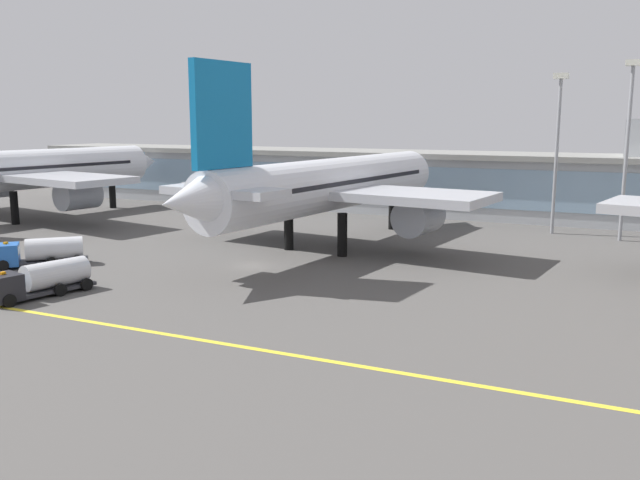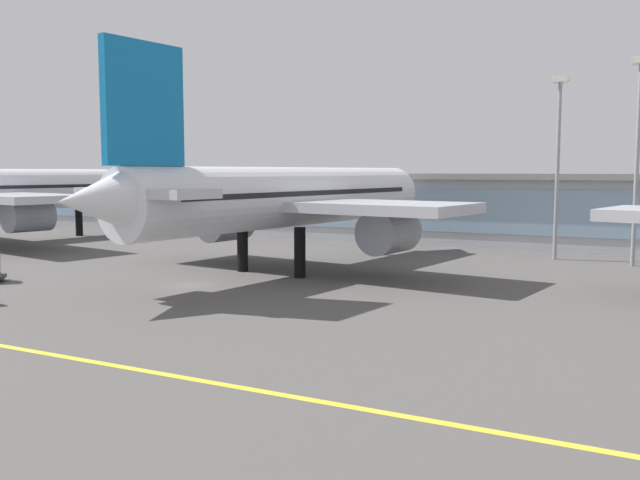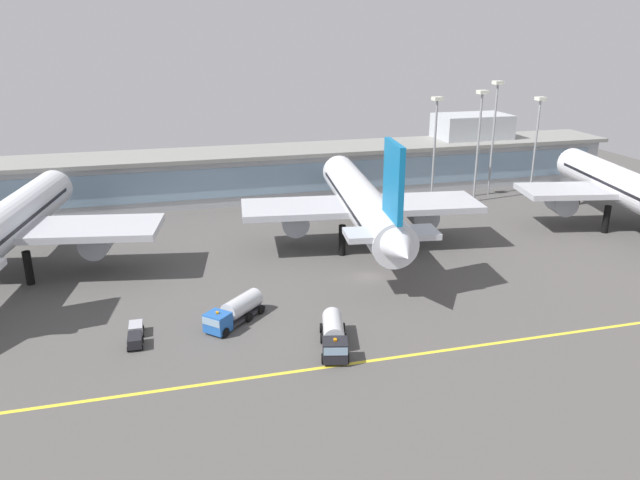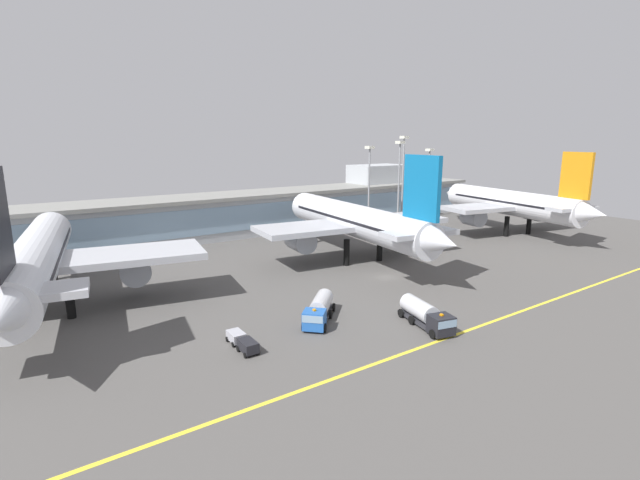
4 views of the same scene
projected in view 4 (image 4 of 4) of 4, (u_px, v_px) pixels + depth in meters
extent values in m
plane|color=#514F4C|center=(386.00, 277.00, 77.44)|extent=(193.28, 193.28, 0.00)
cube|color=yellow|center=(503.00, 318.00, 59.82)|extent=(154.62, 0.50, 0.01)
cube|color=#ADB2B7|center=(256.00, 214.00, 114.04)|extent=(138.05, 12.00, 9.05)
cube|color=#84A3BC|center=(267.00, 215.00, 109.10)|extent=(132.53, 0.20, 5.79)
cube|color=gray|center=(255.00, 194.00, 113.00)|extent=(141.05, 14.00, 0.80)
cube|color=#ADB2B7|center=(378.00, 175.00, 137.22)|extent=(16.00, 10.00, 6.00)
cylinder|color=black|center=(3.00, 309.00, 56.32)|extent=(1.10, 1.10, 4.78)
cylinder|color=black|center=(70.00, 300.00, 59.24)|extent=(1.10, 1.10, 4.78)
cylinder|color=black|center=(52.00, 266.00, 75.41)|extent=(1.10, 1.10, 4.78)
cylinder|color=silver|center=(36.00, 258.00, 59.77)|extent=(13.59, 43.52, 5.98)
cone|color=silver|center=(53.00, 228.00, 80.52)|extent=(6.55, 6.31, 5.68)
cube|color=#84A3BC|center=(50.00, 225.00, 77.17)|extent=(5.16, 4.92, 1.79)
cube|color=black|center=(35.00, 255.00, 59.67)|extent=(12.42, 36.74, 0.48)
cube|color=#B7BAC1|center=(36.00, 264.00, 59.93)|extent=(43.08, 17.68, 0.96)
cylinder|color=#999EA8|center=(135.00, 268.00, 66.59)|extent=(5.12, 6.27, 4.18)
cube|color=#B7BAC1|center=(8.00, 296.00, 42.71)|extent=(14.04, 7.07, 0.77)
cylinder|color=black|center=(347.00, 252.00, 84.14)|extent=(1.10, 1.10, 4.82)
cylinder|color=black|center=(380.00, 248.00, 87.42)|extent=(1.10, 1.10, 4.82)
cylinder|color=black|center=(315.00, 232.00, 102.92)|extent=(1.10, 1.10, 4.82)
cylinder|color=silver|center=(354.00, 220.00, 87.67)|extent=(11.38, 43.49, 6.02)
cone|color=silver|center=(301.00, 205.00, 107.87)|extent=(6.36, 6.10, 5.72)
cone|color=silver|center=(441.00, 242.00, 67.12)|extent=(5.91, 7.22, 5.12)
cube|color=#84A3BC|center=(308.00, 202.00, 104.59)|extent=(5.01, 4.75, 1.81)
cube|color=black|center=(354.00, 218.00, 87.58)|extent=(10.57, 36.66, 0.48)
cube|color=#B7BAC1|center=(354.00, 224.00, 87.83)|extent=(38.43, 14.95, 0.96)
cylinder|color=#999EA8|center=(300.00, 240.00, 84.92)|extent=(4.89, 6.08, 4.22)
cylinder|color=#999EA8|center=(394.00, 230.00, 94.45)|extent=(4.89, 6.08, 4.22)
cube|color=#0F6BA8|center=(422.00, 188.00, 69.62)|extent=(1.69, 7.78, 9.64)
cube|color=#B7BAC1|center=(420.00, 233.00, 71.09)|extent=(12.48, 6.20, 0.77)
cylinder|color=black|center=(507.00, 226.00, 109.31)|extent=(1.10, 1.10, 4.75)
cylinder|color=black|center=(529.00, 224.00, 112.11)|extent=(1.10, 1.10, 4.75)
cylinder|color=black|center=(467.00, 215.00, 126.53)|extent=(1.10, 1.10, 4.75)
cylinder|color=white|center=(510.00, 203.00, 112.39)|extent=(13.28, 38.89, 5.94)
cone|color=white|center=(453.00, 194.00, 131.18)|extent=(6.57, 6.34, 5.64)
cone|color=white|center=(592.00, 213.00, 93.23)|extent=(6.22, 7.39, 5.05)
cube|color=#84A3BC|center=(461.00, 191.00, 127.99)|extent=(5.18, 4.94, 1.78)
cube|color=black|center=(510.00, 201.00, 112.29)|extent=(12.15, 32.86, 0.48)
cube|color=#B7BAC1|center=(509.00, 206.00, 112.55)|extent=(35.91, 15.80, 0.95)
cylinder|color=#999EA8|center=(473.00, 217.00, 110.45)|extent=(5.05, 5.71, 4.16)
cylinder|color=#999EA8|center=(533.00, 212.00, 118.12)|extent=(5.05, 5.71, 4.16)
cube|color=orange|center=(576.00, 175.00, 95.61)|extent=(2.04, 6.93, 9.50)
cube|color=#B7BAC1|center=(572.00, 208.00, 97.06)|extent=(11.74, 6.31, 0.76)
cylinder|color=black|center=(451.00, 331.00, 54.36)|extent=(0.55, 1.14, 1.10)
cylinder|color=black|center=(433.00, 334.00, 53.44)|extent=(0.55, 1.14, 1.10)
cylinder|color=black|center=(429.00, 317.00, 58.46)|extent=(0.55, 1.14, 1.10)
cylinder|color=black|center=(411.00, 320.00, 57.54)|extent=(0.55, 1.14, 1.10)
cylinder|color=black|center=(418.00, 311.00, 60.75)|extent=(0.55, 1.14, 1.10)
cylinder|color=black|center=(401.00, 313.00, 59.83)|extent=(0.55, 1.14, 1.10)
cube|color=#2D2D33|center=(421.00, 320.00, 57.86)|extent=(4.07, 7.90, 0.30)
cube|color=black|center=(441.00, 325.00, 53.96)|extent=(3.08, 2.89, 2.20)
cube|color=#84A3BC|center=(441.00, 321.00, 53.86)|extent=(3.00, 2.96, 0.88)
cylinder|color=silver|center=(419.00, 309.00, 58.07)|extent=(3.56, 5.97, 2.30)
cube|color=orange|center=(442.00, 315.00, 53.70)|extent=(0.30, 0.40, 0.20)
cylinder|color=black|center=(258.00, 352.00, 49.55)|extent=(0.21, 0.60, 0.60)
cylinder|color=black|center=(245.00, 355.00, 48.74)|extent=(0.21, 0.60, 0.60)
cylinder|color=black|center=(251.00, 346.00, 51.03)|extent=(0.21, 0.60, 0.60)
cylinder|color=black|center=(238.00, 349.00, 50.22)|extent=(0.21, 0.60, 0.60)
cube|color=black|center=(248.00, 346.00, 49.77)|extent=(1.56, 2.63, 1.10)
cylinder|color=black|center=(246.00, 341.00, 52.13)|extent=(0.19, 0.60, 0.60)
cylinder|color=black|center=(233.00, 345.00, 51.32)|extent=(0.19, 0.60, 0.60)
cylinder|color=black|center=(239.00, 336.00, 53.49)|extent=(0.19, 0.60, 0.60)
cylinder|color=black|center=(227.00, 339.00, 52.68)|extent=(0.19, 0.60, 0.60)
cube|color=#A8A8B2|center=(236.00, 336.00, 52.30)|extent=(1.56, 2.43, 1.00)
cube|color=#2D2D33|center=(242.00, 344.00, 51.15)|extent=(0.11, 0.60, 0.08)
cylinder|color=black|center=(325.00, 328.00, 55.20)|extent=(0.99, 0.99, 1.10)
cylinder|color=black|center=(303.00, 326.00, 55.66)|extent=(0.99, 0.99, 1.10)
cylinder|color=black|center=(331.00, 314.00, 59.52)|extent=(0.99, 0.99, 1.10)
cylinder|color=black|center=(311.00, 313.00, 59.98)|extent=(0.99, 0.99, 1.10)
cylinder|color=black|center=(334.00, 307.00, 61.94)|extent=(0.99, 0.99, 1.10)
cylinder|color=black|center=(315.00, 306.00, 62.41)|extent=(0.99, 0.99, 1.10)
cube|color=#2D2D33|center=(320.00, 315.00, 59.60)|extent=(7.03, 6.97, 0.30)
cube|color=#235BB2|center=(314.00, 320.00, 55.51)|extent=(3.49, 3.49, 2.20)
cube|color=#84A3BC|center=(314.00, 316.00, 55.40)|extent=(3.49, 3.49, 0.88)
cylinder|color=silver|center=(321.00, 304.00, 59.84)|extent=(5.59, 5.56, 2.30)
cube|color=orange|center=(314.00, 310.00, 55.25)|extent=(0.30, 0.40, 0.20)
cylinder|color=gray|center=(428.00, 185.00, 132.75)|extent=(0.44, 0.44, 19.15)
cube|color=silver|center=(430.00, 150.00, 130.64)|extent=(1.80, 1.80, 0.70)
cylinder|color=gray|center=(399.00, 186.00, 120.10)|extent=(0.44, 0.44, 21.30)
cube|color=silver|center=(400.00, 142.00, 117.76)|extent=(1.80, 1.80, 0.70)
cylinder|color=gray|center=(369.00, 189.00, 117.19)|extent=(0.44, 0.44, 20.09)
cube|color=silver|center=(370.00, 147.00, 114.98)|extent=(1.80, 1.80, 0.70)
cylinder|color=gray|center=(403.00, 181.00, 126.66)|extent=(0.44, 0.44, 22.58)
cube|color=silver|center=(404.00, 137.00, 124.19)|extent=(1.80, 1.80, 0.70)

